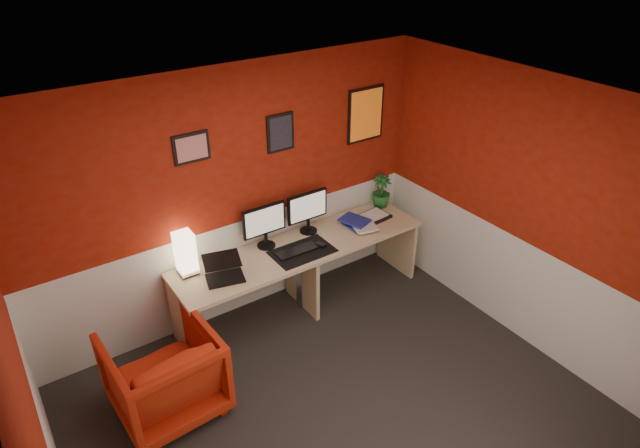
{
  "coord_description": "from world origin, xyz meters",
  "views": [
    {
      "loc": [
        -1.85,
        -2.39,
        3.6
      ],
      "look_at": [
        0.6,
        1.21,
        1.05
      ],
      "focal_mm": 30.42,
      "sensor_mm": 36.0,
      "label": 1
    }
  ],
  "objects_px": {
    "desk": "(302,276)",
    "monitor_right": "(308,206)",
    "pc_tower": "(301,277)",
    "armchair": "(164,373)",
    "zen_tray": "(373,217)",
    "potted_plant": "(381,191)",
    "laptop": "(224,269)",
    "monitor_left": "(265,220)",
    "shoji_lamp": "(186,255)"
  },
  "relations": [
    {
      "from": "shoji_lamp",
      "to": "armchair",
      "type": "bearing_deg",
      "value": -127.61
    },
    {
      "from": "potted_plant",
      "to": "armchair",
      "type": "height_order",
      "value": "potted_plant"
    },
    {
      "from": "monitor_left",
      "to": "pc_tower",
      "type": "bearing_deg",
      "value": -5.06
    },
    {
      "from": "monitor_right",
      "to": "pc_tower",
      "type": "height_order",
      "value": "monitor_right"
    },
    {
      "from": "shoji_lamp",
      "to": "potted_plant",
      "type": "bearing_deg",
      "value": 0.17
    },
    {
      "from": "monitor_left",
      "to": "potted_plant",
      "type": "distance_m",
      "value": 1.46
    },
    {
      "from": "monitor_right",
      "to": "potted_plant",
      "type": "xyz_separation_m",
      "value": [
        0.96,
        0.01,
        -0.11
      ]
    },
    {
      "from": "zen_tray",
      "to": "monitor_left",
      "type": "bearing_deg",
      "value": 172.44
    },
    {
      "from": "zen_tray",
      "to": "armchair",
      "type": "relative_size",
      "value": 0.42
    },
    {
      "from": "laptop",
      "to": "zen_tray",
      "type": "distance_m",
      "value": 1.78
    },
    {
      "from": "laptop",
      "to": "potted_plant",
      "type": "bearing_deg",
      "value": 22.25
    },
    {
      "from": "zen_tray",
      "to": "armchair",
      "type": "height_order",
      "value": "zen_tray"
    },
    {
      "from": "laptop",
      "to": "armchair",
      "type": "xyz_separation_m",
      "value": [
        -0.78,
        -0.43,
        -0.46
      ]
    },
    {
      "from": "laptop",
      "to": "armchair",
      "type": "relative_size",
      "value": 0.4
    },
    {
      "from": "desk",
      "to": "potted_plant",
      "type": "height_order",
      "value": "potted_plant"
    },
    {
      "from": "monitor_right",
      "to": "zen_tray",
      "type": "height_order",
      "value": "monitor_right"
    },
    {
      "from": "desk",
      "to": "armchair",
      "type": "relative_size",
      "value": 3.14
    },
    {
      "from": "monitor_left",
      "to": "laptop",
      "type": "bearing_deg",
      "value": -154.63
    },
    {
      "from": "desk",
      "to": "laptop",
      "type": "height_order",
      "value": "laptop"
    },
    {
      "from": "desk",
      "to": "monitor_right",
      "type": "height_order",
      "value": "monitor_right"
    },
    {
      "from": "zen_tray",
      "to": "desk",
      "type": "bearing_deg",
      "value": -177.81
    },
    {
      "from": "pc_tower",
      "to": "armchair",
      "type": "distance_m",
      "value": 1.85
    },
    {
      "from": "monitor_left",
      "to": "shoji_lamp",
      "type": "bearing_deg",
      "value": 179.97
    },
    {
      "from": "shoji_lamp",
      "to": "armchair",
      "type": "relative_size",
      "value": 0.48
    },
    {
      "from": "desk",
      "to": "zen_tray",
      "type": "bearing_deg",
      "value": 2.19
    },
    {
      "from": "potted_plant",
      "to": "armchair",
      "type": "bearing_deg",
      "value": -165.87
    },
    {
      "from": "potted_plant",
      "to": "laptop",
      "type": "bearing_deg",
      "value": -172.19
    },
    {
      "from": "laptop",
      "to": "monitor_right",
      "type": "xyz_separation_m",
      "value": [
        1.07,
        0.27,
        0.18
      ]
    },
    {
      "from": "desk",
      "to": "monitor_right",
      "type": "bearing_deg",
      "value": 42.65
    },
    {
      "from": "shoji_lamp",
      "to": "monitor_right",
      "type": "xyz_separation_m",
      "value": [
        1.3,
        -0.0,
        0.09
      ]
    },
    {
      "from": "monitor_right",
      "to": "potted_plant",
      "type": "distance_m",
      "value": 0.97
    },
    {
      "from": "desk",
      "to": "zen_tray",
      "type": "relative_size",
      "value": 7.43
    },
    {
      "from": "monitor_left",
      "to": "armchair",
      "type": "distance_m",
      "value": 1.65
    },
    {
      "from": "shoji_lamp",
      "to": "pc_tower",
      "type": "relative_size",
      "value": 0.89
    },
    {
      "from": "zen_tray",
      "to": "pc_tower",
      "type": "xyz_separation_m",
      "value": [
        -0.84,
        0.13,
        -0.52
      ]
    },
    {
      "from": "shoji_lamp",
      "to": "armchair",
      "type": "distance_m",
      "value": 1.04
    },
    {
      "from": "monitor_left",
      "to": "potted_plant",
      "type": "bearing_deg",
      "value": 0.28
    },
    {
      "from": "shoji_lamp",
      "to": "pc_tower",
      "type": "distance_m",
      "value": 1.37
    },
    {
      "from": "pc_tower",
      "to": "shoji_lamp",
      "type": "bearing_deg",
      "value": -174.99
    },
    {
      "from": "zen_tray",
      "to": "armchair",
      "type": "distance_m",
      "value": 2.64
    },
    {
      "from": "desk",
      "to": "laptop",
      "type": "relative_size",
      "value": 7.88
    },
    {
      "from": "potted_plant",
      "to": "pc_tower",
      "type": "height_order",
      "value": "potted_plant"
    },
    {
      "from": "pc_tower",
      "to": "zen_tray",
      "type": "bearing_deg",
      "value": -2.04
    },
    {
      "from": "desk",
      "to": "zen_tray",
      "type": "height_order",
      "value": "zen_tray"
    },
    {
      "from": "monitor_left",
      "to": "potted_plant",
      "type": "height_order",
      "value": "monitor_left"
    },
    {
      "from": "shoji_lamp",
      "to": "pc_tower",
      "type": "bearing_deg",
      "value": -1.61
    },
    {
      "from": "desk",
      "to": "pc_tower",
      "type": "height_order",
      "value": "desk"
    },
    {
      "from": "shoji_lamp",
      "to": "pc_tower",
      "type": "height_order",
      "value": "shoji_lamp"
    },
    {
      "from": "potted_plant",
      "to": "armchair",
      "type": "distance_m",
      "value": 2.94
    },
    {
      "from": "pc_tower",
      "to": "desk",
      "type": "bearing_deg",
      "value": -112.13
    }
  ]
}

